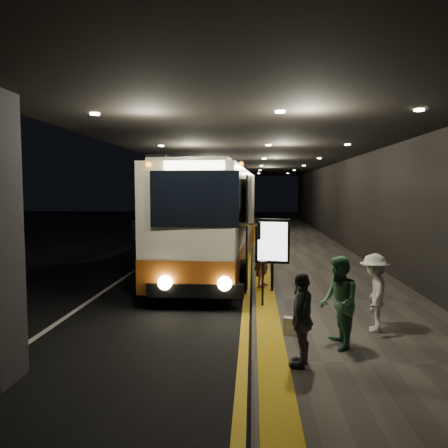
{
  "coord_description": "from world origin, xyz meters",
  "views": [
    {
      "loc": [
        2.51,
        -14.24,
        2.93
      ],
      "look_at": [
        1.45,
        1.61,
        1.7
      ],
      "focal_mm": 35.0,
      "sensor_mm": 36.0,
      "label": 1
    }
  ],
  "objects": [
    {
      "name": "info_sign",
      "position": [
        3.05,
        -2.31,
        1.5
      ],
      "size": [
        0.95,
        0.26,
        2.0
      ],
      "rotation": [
        0.0,
        0.0,
        -0.16
      ],
      "color": "black",
      "rests_on": "sidewalk"
    },
    {
      "name": "passenger_waiting_grey",
      "position": [
        3.29,
        -7.43,
        0.9
      ],
      "size": [
        0.69,
        0.97,
        1.5
      ],
      "primitive_type": "imported",
      "rotation": [
        0.0,
        0.0,
        -1.87
      ],
      "color": "#56585C",
      "rests_on": "sidewalk"
    },
    {
      "name": "terminal_wall",
      "position": [
        7.0,
        5.0,
        3.0
      ],
      "size": [
        0.1,
        50.0,
        6.0
      ],
      "primitive_type": "cube",
      "color": "black",
      "rests_on": "ground"
    },
    {
      "name": "ground",
      "position": [
        0.0,
        0.0,
        0.0
      ],
      "size": [
        90.0,
        90.0,
        0.0
      ],
      "primitive_type": "plane",
      "color": "black"
    },
    {
      "name": "sidewalk",
      "position": [
        4.75,
        5.0,
        0.07
      ],
      "size": [
        4.5,
        50.0,
        0.15
      ],
      "primitive_type": "cube",
      "color": "#514C44",
      "rests_on": "ground"
    },
    {
      "name": "passenger_waiting_green",
      "position": [
        4.03,
        -6.57,
        0.96
      ],
      "size": [
        0.55,
        0.83,
        1.63
      ],
      "primitive_type": "imported",
      "rotation": [
        0.0,
        0.0,
        -1.5
      ],
      "color": "#437852",
      "rests_on": "sidewalk"
    },
    {
      "name": "kerb_stripe_yellow",
      "position": [
        2.35,
        5.0,
        0.01
      ],
      "size": [
        0.18,
        50.0,
        0.01
      ],
      "primitive_type": "cube",
      "color": "gold",
      "rests_on": "ground"
    },
    {
      "name": "stanchion_post",
      "position": [
        2.75,
        -3.88,
        0.69
      ],
      "size": [
        0.05,
        0.05,
        1.07
      ],
      "primitive_type": "cylinder",
      "color": "black",
      "rests_on": "sidewalk"
    },
    {
      "name": "passenger_waiting_white",
      "position": [
        4.91,
        -5.6,
        0.92
      ],
      "size": [
        0.7,
        1.08,
        1.54
      ],
      "primitive_type": "imported",
      "rotation": [
        0.0,
        0.0,
        -1.83
      ],
      "color": "silver",
      "rests_on": "sidewalk"
    },
    {
      "name": "passenger_boarding",
      "position": [
        2.8,
        -1.77,
        1.07
      ],
      "size": [
        0.6,
        0.76,
        1.83
      ],
      "primitive_type": "imported",
      "rotation": [
        0.0,
        0.0,
        1.31
      ],
      "color": "#B15852",
      "rests_on": "sidewalk"
    },
    {
      "name": "support_columns",
      "position": [
        -1.5,
        4.0,
        2.2
      ],
      "size": [
        0.8,
        24.8,
        4.4
      ],
      "color": "black",
      "rests_on": "ground"
    },
    {
      "name": "coach_main",
      "position": [
        1.13,
        1.71,
        1.74
      ],
      "size": [
        2.9,
        11.74,
        3.63
      ],
      "rotation": [
        0.0,
        0.0,
        -0.04
      ],
      "color": "beige",
      "rests_on": "ground"
    },
    {
      "name": "bag_plain",
      "position": [
        3.25,
        -5.96,
        0.32
      ],
      "size": [
        0.31,
        0.23,
        0.34
      ],
      "primitive_type": "cube",
      "rotation": [
        0.0,
        0.0,
        -0.29
      ],
      "color": "silver",
      "rests_on": "sidewalk"
    },
    {
      "name": "canopy",
      "position": [
        2.5,
        5.0,
        4.6
      ],
      "size": [
        9.0,
        50.0,
        0.4
      ],
      "primitive_type": "cube",
      "color": "black",
      "rests_on": "support_columns"
    },
    {
      "name": "bag_polka",
      "position": [
        4.45,
        -4.85,
        0.32
      ],
      "size": [
        0.29,
        0.15,
        0.34
      ],
      "primitive_type": "cube",
      "rotation": [
        0.0,
        0.0,
        0.11
      ],
      "color": "black",
      "rests_on": "sidewalk"
    },
    {
      "name": "tactile_strip",
      "position": [
        2.85,
        5.0,
        0.16
      ],
      "size": [
        0.5,
        50.0,
        0.01
      ],
      "primitive_type": "cube",
      "color": "gold",
      "rests_on": "sidewalk"
    },
    {
      "name": "lane_line_white",
      "position": [
        -1.8,
        5.0,
        0.01
      ],
      "size": [
        0.12,
        50.0,
        0.01
      ],
      "primitive_type": "cube",
      "color": "silver",
      "rests_on": "ground"
    },
    {
      "name": "coach_second",
      "position": [
        0.98,
        17.15,
        1.86
      ],
      "size": [
        2.64,
        12.33,
        3.87
      ],
      "rotation": [
        0.0,
        0.0,
        0.01
      ],
      "color": "beige",
      "rests_on": "ground"
    }
  ]
}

